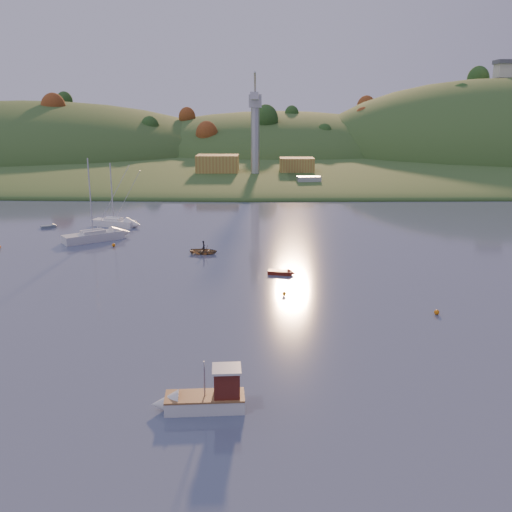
{
  "coord_description": "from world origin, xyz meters",
  "views": [
    {
      "loc": [
        3.83,
        -28.86,
        19.34
      ],
      "look_at": [
        3.17,
        31.15,
        3.67
      ],
      "focal_mm": 40.0,
      "sensor_mm": 36.0,
      "label": 1
    }
  ],
  "objects_px": {
    "fishing_boat": "(199,398)",
    "sailboat_far": "(114,222)",
    "red_tender": "(285,273)",
    "grey_dinghy": "(51,226)",
    "sailboat_near": "(93,236)",
    "canoe": "(204,251)"
  },
  "relations": [
    {
      "from": "fishing_boat",
      "to": "sailboat_far",
      "type": "distance_m",
      "value": 63.41
    },
    {
      "from": "red_tender",
      "to": "grey_dinghy",
      "type": "bearing_deg",
      "value": 155.26
    },
    {
      "from": "sailboat_near",
      "to": "red_tender",
      "type": "relative_size",
      "value": 3.52
    },
    {
      "from": "fishing_boat",
      "to": "sailboat_near",
      "type": "bearing_deg",
      "value": -70.99
    },
    {
      "from": "fishing_boat",
      "to": "sailboat_far",
      "type": "xyz_separation_m",
      "value": [
        -20.81,
        59.89,
        -0.17
      ]
    },
    {
      "from": "sailboat_near",
      "to": "canoe",
      "type": "xyz_separation_m",
      "value": [
        17.29,
        -7.51,
        -0.39
      ]
    },
    {
      "from": "sailboat_near",
      "to": "sailboat_far",
      "type": "relative_size",
      "value": 1.16
    },
    {
      "from": "fishing_boat",
      "to": "sailboat_far",
      "type": "height_order",
      "value": "sailboat_far"
    },
    {
      "from": "sailboat_near",
      "to": "canoe",
      "type": "distance_m",
      "value": 18.86
    },
    {
      "from": "canoe",
      "to": "red_tender",
      "type": "xyz_separation_m",
      "value": [
        10.73,
        -9.94,
        -0.15
      ]
    },
    {
      "from": "fishing_boat",
      "to": "sailboat_far",
      "type": "bearing_deg",
      "value": -75.16
    },
    {
      "from": "grey_dinghy",
      "to": "red_tender",
      "type": "bearing_deg",
      "value": -65.61
    },
    {
      "from": "sailboat_far",
      "to": "red_tender",
      "type": "height_order",
      "value": "sailboat_far"
    },
    {
      "from": "grey_dinghy",
      "to": "fishing_boat",
      "type": "bearing_deg",
      "value": -92.15
    },
    {
      "from": "sailboat_near",
      "to": "grey_dinghy",
      "type": "bearing_deg",
      "value": 98.77
    },
    {
      "from": "red_tender",
      "to": "canoe",
      "type": "bearing_deg",
      "value": 148.1
    },
    {
      "from": "canoe",
      "to": "grey_dinghy",
      "type": "bearing_deg",
      "value": 64.74
    },
    {
      "from": "fishing_boat",
      "to": "sailboat_near",
      "type": "xyz_separation_m",
      "value": [
        -21.09,
        48.9,
        -0.08
      ]
    },
    {
      "from": "red_tender",
      "to": "sailboat_near",
      "type": "bearing_deg",
      "value": 159.0
    },
    {
      "from": "fishing_boat",
      "to": "grey_dinghy",
      "type": "bearing_deg",
      "value": -66.51
    },
    {
      "from": "red_tender",
      "to": "fishing_boat",
      "type": "bearing_deg",
      "value": -91.51
    },
    {
      "from": "fishing_boat",
      "to": "canoe",
      "type": "height_order",
      "value": "fishing_boat"
    }
  ]
}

